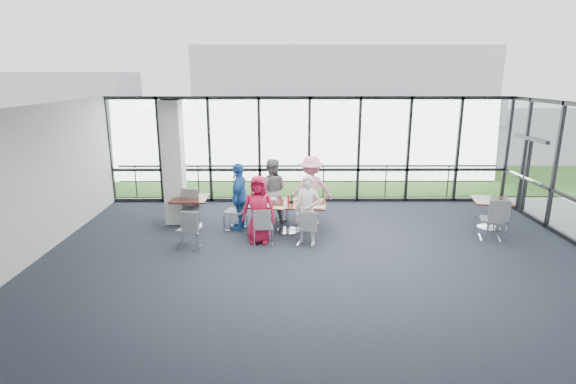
{
  "coord_description": "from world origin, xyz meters",
  "views": [
    {
      "loc": [
        -0.71,
        -8.4,
        3.81
      ],
      "look_at": [
        -0.65,
        1.93,
        1.1
      ],
      "focal_mm": 28.0,
      "sensor_mm": 36.0,
      "label": 1
    }
  ],
  "objects_px": {
    "structural_column": "(174,163)",
    "diner_far_left": "(271,191)",
    "chair_main_fr": "(309,206)",
    "chair_spare_r": "(492,219)",
    "side_table_right": "(491,204)",
    "chair_spare_la": "(189,229)",
    "diner_end": "(239,197)",
    "side_table_left": "(190,202)",
    "chair_main_nr": "(306,228)",
    "main_table": "(288,208)",
    "chair_main_nl": "(264,226)",
    "chair_spare_lb": "(190,210)",
    "chair_main_fl": "(275,203)",
    "diner_near_right": "(308,210)",
    "diner_near_left": "(259,209)",
    "diner_far_right": "(311,189)",
    "chair_main_end": "(235,211)"
  },
  "relations": [
    {
      "from": "chair_main_nr",
      "to": "chair_spare_lb",
      "type": "bearing_deg",
      "value": 172.64
    },
    {
      "from": "side_table_left",
      "to": "chair_main_fr",
      "type": "bearing_deg",
      "value": 7.12
    },
    {
      "from": "side_table_left",
      "to": "chair_main_nl",
      "type": "bearing_deg",
      "value": -33.55
    },
    {
      "from": "diner_near_right",
      "to": "diner_near_left",
      "type": "bearing_deg",
      "value": -167.88
    },
    {
      "from": "structural_column",
      "to": "diner_far_left",
      "type": "xyz_separation_m",
      "value": [
        2.52,
        0.01,
        -0.75
      ]
    },
    {
      "from": "side_table_right",
      "to": "diner_far_left",
      "type": "height_order",
      "value": "diner_far_left"
    },
    {
      "from": "main_table",
      "to": "side_table_left",
      "type": "height_order",
      "value": "same"
    },
    {
      "from": "chair_spare_la",
      "to": "chair_spare_r",
      "type": "bearing_deg",
      "value": 22.3
    },
    {
      "from": "chair_main_nr",
      "to": "chair_main_fl",
      "type": "distance_m",
      "value": 2.08
    },
    {
      "from": "structural_column",
      "to": "chair_spare_la",
      "type": "xyz_separation_m",
      "value": [
        0.72,
        -1.86,
        -1.16
      ]
    },
    {
      "from": "diner_far_left",
      "to": "main_table",
      "type": "bearing_deg",
      "value": 122.83
    },
    {
      "from": "diner_far_right",
      "to": "chair_main_end",
      "type": "height_order",
      "value": "diner_far_right"
    },
    {
      "from": "main_table",
      "to": "chair_main_nr",
      "type": "height_order",
      "value": "chair_main_nr"
    },
    {
      "from": "diner_near_left",
      "to": "diner_near_right",
      "type": "height_order",
      "value": "diner_near_right"
    },
    {
      "from": "diner_near_left",
      "to": "chair_spare_lb",
      "type": "bearing_deg",
      "value": 158.57
    },
    {
      "from": "structural_column",
      "to": "side_table_left",
      "type": "relative_size",
      "value": 3.53
    },
    {
      "from": "diner_far_left",
      "to": "diner_far_right",
      "type": "relative_size",
      "value": 0.96
    },
    {
      "from": "main_table",
      "to": "side_table_left",
      "type": "distance_m",
      "value": 2.56
    },
    {
      "from": "diner_near_right",
      "to": "chair_main_fl",
      "type": "bearing_deg",
      "value": 131.94
    },
    {
      "from": "diner_near_right",
      "to": "side_table_right",
      "type": "bearing_deg",
      "value": 31.81
    },
    {
      "from": "main_table",
      "to": "chair_spare_r",
      "type": "relative_size",
      "value": 1.98
    },
    {
      "from": "main_table",
      "to": "chair_main_fr",
      "type": "xyz_separation_m",
      "value": [
        0.57,
        0.84,
        -0.21
      ]
    },
    {
      "from": "diner_far_left",
      "to": "chair_spare_lb",
      "type": "height_order",
      "value": "diner_far_left"
    },
    {
      "from": "diner_end",
      "to": "chair_spare_r",
      "type": "bearing_deg",
      "value": 90.34
    },
    {
      "from": "chair_main_nr",
      "to": "side_table_left",
      "type": "bearing_deg",
      "value": 169.09
    },
    {
      "from": "chair_main_nl",
      "to": "chair_main_fr",
      "type": "xyz_separation_m",
      "value": [
        1.14,
        1.68,
        -0.01
      ]
    },
    {
      "from": "diner_far_right",
      "to": "chair_main_nr",
      "type": "xyz_separation_m",
      "value": [
        -0.2,
        -1.72,
        -0.47
      ]
    },
    {
      "from": "chair_spare_r",
      "to": "diner_near_right",
      "type": "bearing_deg",
      "value": -160.89
    },
    {
      "from": "side_table_right",
      "to": "chair_spare_la",
      "type": "relative_size",
      "value": 1.17
    },
    {
      "from": "structural_column",
      "to": "side_table_left",
      "type": "distance_m",
      "value": 1.09
    },
    {
      "from": "chair_spare_r",
      "to": "diner_end",
      "type": "bearing_deg",
      "value": -171.55
    },
    {
      "from": "diner_end",
      "to": "chair_spare_r",
      "type": "distance_m",
      "value": 6.09
    },
    {
      "from": "chair_spare_la",
      "to": "diner_end",
      "type": "bearing_deg",
      "value": 68.91
    },
    {
      "from": "diner_near_left",
      "to": "chair_main_nl",
      "type": "height_order",
      "value": "diner_near_left"
    },
    {
      "from": "chair_main_nl",
      "to": "diner_far_left",
      "type": "bearing_deg",
      "value": 77.94
    },
    {
      "from": "diner_near_left",
      "to": "chair_main_nl",
      "type": "xyz_separation_m",
      "value": [
        0.11,
        -0.11,
        -0.37
      ]
    },
    {
      "from": "chair_main_fr",
      "to": "chair_spare_r",
      "type": "height_order",
      "value": "chair_spare_r"
    },
    {
      "from": "chair_spare_lb",
      "to": "chair_main_nl",
      "type": "bearing_deg",
      "value": 158.38
    },
    {
      "from": "side_table_left",
      "to": "diner_near_right",
      "type": "bearing_deg",
      "value": -24.0
    },
    {
      "from": "structural_column",
      "to": "chair_spare_lb",
      "type": "distance_m",
      "value": 1.33
    },
    {
      "from": "main_table",
      "to": "diner_near_left",
      "type": "height_order",
      "value": "diner_near_left"
    },
    {
      "from": "chair_main_nr",
      "to": "chair_main_fl",
      "type": "bearing_deg",
      "value": 125.73
    },
    {
      "from": "diner_far_left",
      "to": "structural_column",
      "type": "bearing_deg",
      "value": 3.94
    },
    {
      "from": "structural_column",
      "to": "chair_spare_lb",
      "type": "height_order",
      "value": "structural_column"
    },
    {
      "from": "side_table_right",
      "to": "chair_main_nr",
      "type": "height_order",
      "value": "chair_main_nr"
    },
    {
      "from": "main_table",
      "to": "chair_spare_r",
      "type": "bearing_deg",
      "value": -1.02
    },
    {
      "from": "main_table",
      "to": "chair_spare_la",
      "type": "bearing_deg",
      "value": -148.29
    },
    {
      "from": "side_table_left",
      "to": "chair_spare_la",
      "type": "height_order",
      "value": "chair_spare_la"
    },
    {
      "from": "chair_spare_r",
      "to": "diner_far_left",
      "type": "bearing_deg",
      "value": -179.03
    },
    {
      "from": "diner_far_left",
      "to": "diner_end",
      "type": "relative_size",
      "value": 0.99
    }
  ]
}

